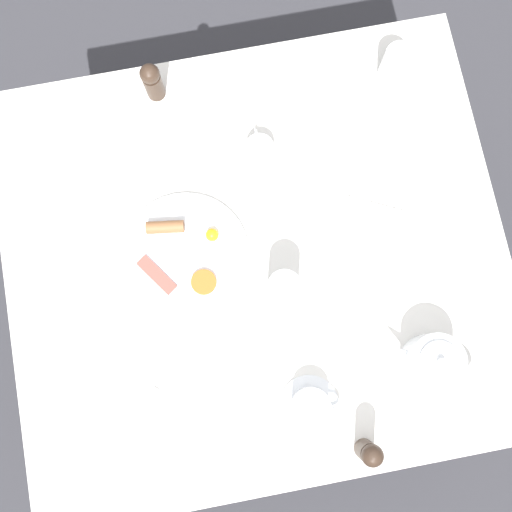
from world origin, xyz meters
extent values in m
plane|color=#333338|center=(0.00, 0.00, 0.00)|extent=(8.00, 8.00, 0.00)
cube|color=silver|center=(0.00, 0.00, 0.69)|extent=(1.05, 1.17, 0.03)
cylinder|color=brown|center=(-0.48, -0.54, 0.34)|extent=(0.04, 0.04, 0.67)
cylinder|color=brown|center=(0.48, -0.54, 0.34)|extent=(0.04, 0.04, 0.67)
cylinder|color=brown|center=(-0.48, 0.54, 0.34)|extent=(0.04, 0.04, 0.67)
cylinder|color=brown|center=(0.48, 0.54, 0.34)|extent=(0.04, 0.04, 0.67)
cylinder|color=white|center=(0.03, 0.16, 0.71)|extent=(0.30, 0.30, 0.01)
cylinder|color=white|center=(0.07, 0.09, 0.72)|extent=(0.07, 0.07, 0.00)
sphere|color=yellow|center=(0.07, 0.09, 0.73)|extent=(0.03, 0.03, 0.03)
cylinder|color=brown|center=(0.11, 0.19, 0.73)|extent=(0.04, 0.09, 0.03)
cube|color=#B74C42|center=(0.00, 0.23, 0.72)|extent=(0.10, 0.09, 0.01)
cylinder|color=#D16023|center=(-0.04, 0.13, 0.72)|extent=(0.06, 0.06, 0.01)
cylinder|color=white|center=(-0.31, -0.33, 0.76)|extent=(0.12, 0.12, 0.10)
cylinder|color=white|center=(-0.31, -0.33, 0.81)|extent=(0.09, 0.09, 0.01)
sphere|color=white|center=(-0.31, -0.33, 0.82)|extent=(0.02, 0.02, 0.02)
cone|color=white|center=(-0.27, -0.27, 0.77)|extent=(0.04, 0.06, 0.05)
torus|color=white|center=(-0.34, -0.39, 0.76)|extent=(0.05, 0.08, 0.08)
cylinder|color=white|center=(-0.35, -0.05, 0.71)|extent=(0.13, 0.13, 0.01)
cylinder|color=white|center=(-0.35, -0.05, 0.74)|extent=(0.08, 0.08, 0.06)
cylinder|color=brown|center=(-0.35, -0.05, 0.74)|extent=(0.07, 0.07, 0.05)
torus|color=white|center=(-0.36, -0.10, 0.74)|extent=(0.02, 0.05, 0.05)
cylinder|color=white|center=(-0.09, -0.04, 0.77)|extent=(0.07, 0.07, 0.13)
cylinder|color=white|center=(0.38, -0.41, 0.76)|extent=(0.07, 0.07, 0.11)
cylinder|color=white|center=(0.25, -0.05, 0.73)|extent=(0.07, 0.07, 0.05)
torus|color=white|center=(0.28, -0.05, 0.73)|extent=(0.04, 0.01, 0.04)
cylinder|color=#38281E|center=(0.45, 0.16, 0.75)|extent=(0.04, 0.04, 0.08)
sphere|color=#38281E|center=(0.45, 0.16, 0.80)|extent=(0.05, 0.05, 0.05)
cylinder|color=#38281E|center=(-0.47, -0.15, 0.75)|extent=(0.04, 0.04, 0.08)
sphere|color=#38281E|center=(-0.47, -0.15, 0.80)|extent=(0.05, 0.05, 0.05)
cube|color=white|center=(0.02, -0.27, 0.71)|extent=(0.18, 0.20, 0.01)
cube|color=silver|center=(-0.32, 0.32, 0.71)|extent=(0.15, 0.11, 0.00)
cube|color=silver|center=(0.31, 0.30, 0.71)|extent=(0.19, 0.10, 0.00)
cube|color=silver|center=(0.05, 0.43, 0.71)|extent=(0.02, 0.15, 0.00)
camera|label=1|loc=(-0.23, 0.04, 2.08)|focal=42.00mm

